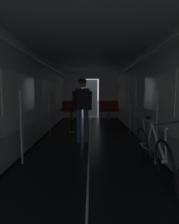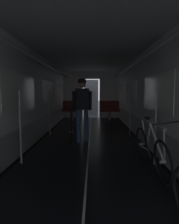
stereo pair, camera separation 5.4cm
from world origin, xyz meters
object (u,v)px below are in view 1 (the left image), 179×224
person_cyclist_aisle (82,103)px  bicycle_black_in_aisle (71,127)px  bench_seat_far_left (72,109)px  bicycle_white (152,149)px  bench_seat_far_right (109,109)px

person_cyclist_aisle → bicycle_black_in_aisle: 0.81m
bench_seat_far_left → bicycle_black_in_aisle: size_ratio=0.58×
bench_seat_far_left → bicycle_white: bench_seat_far_left is taller
bench_seat_far_left → bicycle_white: bearing=-72.2°
bench_seat_far_left → bicycle_black_in_aisle: bench_seat_far_left is taller
bench_seat_far_right → bicycle_white: (0.21, -6.27, -0.19)m
bicycle_white → person_cyclist_aisle: (-1.30, 1.95, 0.69)m
bicycle_white → person_cyclist_aisle: size_ratio=0.98×
bench_seat_far_right → bench_seat_far_left: bearing=180.0°
bicycle_black_in_aisle → bench_seat_far_right: bearing=70.8°
bench_seat_far_left → bench_seat_far_right: same height
bench_seat_far_left → bicycle_black_in_aisle: 4.08m
bench_seat_far_right → person_cyclist_aisle: size_ratio=0.57×
bench_seat_far_left → person_cyclist_aisle: person_cyclist_aisle is taller
bicycle_black_in_aisle → person_cyclist_aisle: bearing=-38.7°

